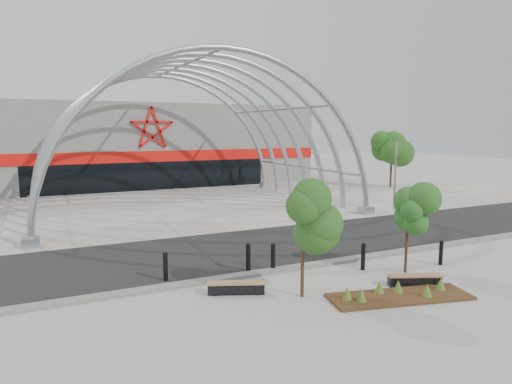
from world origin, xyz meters
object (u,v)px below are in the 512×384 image
at_px(signal_pole, 395,175).
at_px(street_tree_1, 408,214).
at_px(bench_1, 415,280).
at_px(street_tree_0, 303,218).
at_px(bollard_2, 273,257).
at_px(bench_0, 236,288).

height_order(signal_pole, street_tree_1, signal_pole).
relative_size(signal_pole, bench_1, 2.44).
xyz_separation_m(signal_pole, street_tree_0, (-14.23, -11.27, 0.24)).
bearing_deg(street_tree_1, bench_1, -121.67).
bearing_deg(bollard_2, signal_pole, 31.10).
bearing_deg(signal_pole, street_tree_0, -141.61).
distance_m(street_tree_0, street_tree_1, 5.09).
height_order(street_tree_0, bench_0, street_tree_0).
height_order(street_tree_1, bollard_2, street_tree_1).
distance_m(street_tree_0, bench_0, 3.39).
xyz_separation_m(bench_0, bench_1, (6.16, -2.03, -0.01)).
bearing_deg(bollard_2, bench_0, -143.31).
bearing_deg(signal_pole, bench_1, -129.52).
height_order(bench_0, bollard_2, bollard_2).
height_order(street_tree_1, bench_1, street_tree_1).
bearing_deg(bench_0, bench_1, -18.29).
bearing_deg(bench_0, street_tree_0, -32.12).
distance_m(street_tree_1, bollard_2, 5.54).
bearing_deg(bench_0, street_tree_1, -5.89).
distance_m(signal_pole, bench_1, 15.86).
distance_m(signal_pole, bollard_2, 16.23).
bearing_deg(street_tree_0, street_tree_1, 5.47).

